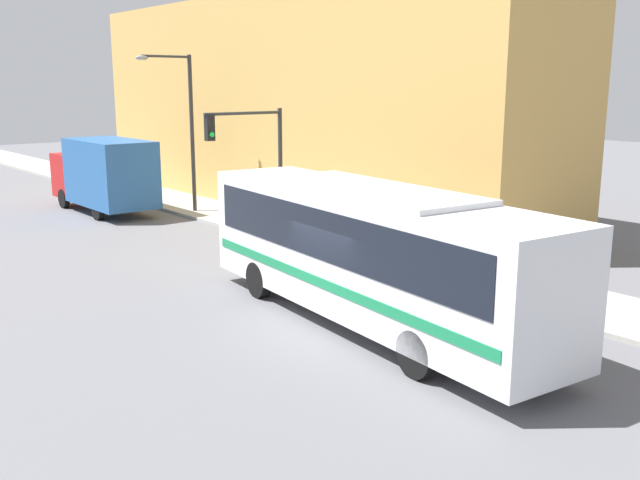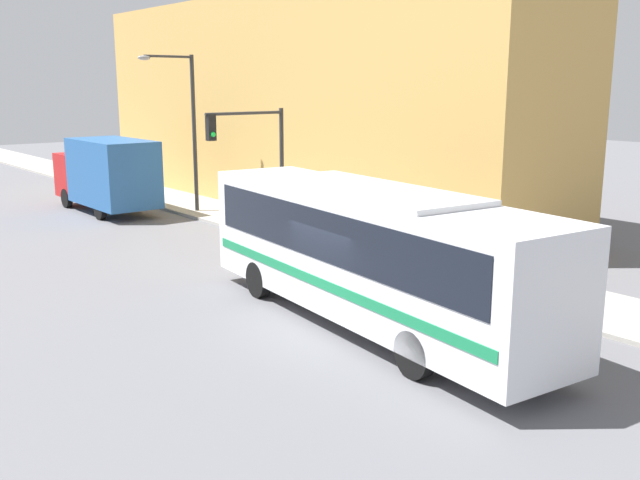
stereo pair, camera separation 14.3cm
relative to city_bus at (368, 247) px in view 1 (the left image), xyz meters
name	(u,v)px [view 1 (the left image)]	position (x,y,z in m)	size (l,w,h in m)	color
ground_plane	(332,329)	(-0.83, 0.31, -1.95)	(120.00, 120.00, 0.00)	slate
sidewalk	(167,199)	(5.27, 20.31, -1.89)	(3.20, 70.00, 0.12)	#A8A399
building_facade	(298,103)	(9.87, 15.39, 2.91)	(6.00, 28.15, 9.73)	tan
city_bus	(368,247)	(0.00, 0.00, 0.00)	(3.70, 11.45, 3.39)	silver
delivery_truck	(104,173)	(1.52, 18.96, -0.16)	(2.44, 6.78, 3.33)	#265999
fire_hydrant	(397,255)	(4.27, 3.16, -1.44)	(0.23, 0.32, 0.79)	#999999
traffic_light_pole	(254,150)	(3.23, 9.45, 1.46)	(3.28, 0.35, 4.75)	#2D2D2D
parking_meter	(279,214)	(4.27, 9.36, -1.00)	(0.14, 0.14, 1.22)	#2D2D2D
street_lamp	(184,119)	(4.16, 16.15, 2.27)	(2.59, 0.28, 6.86)	#2D2D2D
pedestrian_near_corner	(387,231)	(4.98, 4.36, -0.98)	(0.34, 0.34, 1.68)	#23283D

